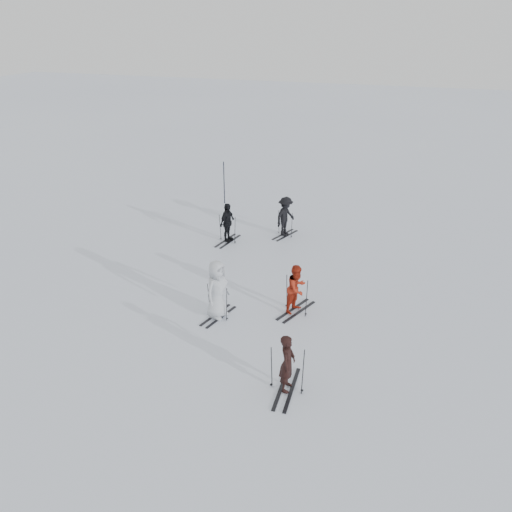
# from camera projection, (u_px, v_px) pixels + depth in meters

# --- Properties ---
(ground) EXTENTS (120.00, 120.00, 0.00)m
(ground) POSITION_uv_depth(u_px,v_px,m) (247.00, 294.00, 17.14)
(ground) COLOR silver
(ground) RESTS_ON ground
(skier_near_dark) EXTENTS (0.41, 0.60, 1.59)m
(skier_near_dark) POSITION_uv_depth(u_px,v_px,m) (287.00, 364.00, 12.43)
(skier_near_dark) COLOR black
(skier_near_dark) RESTS_ON ground
(skier_red) EXTENTS (0.86, 0.95, 1.61)m
(skier_red) POSITION_uv_depth(u_px,v_px,m) (297.00, 289.00, 15.82)
(skier_red) COLOR #9F2412
(skier_red) RESTS_ON ground
(skier_grey) EXTENTS (0.83, 1.06, 1.91)m
(skier_grey) POSITION_uv_depth(u_px,v_px,m) (217.00, 290.00, 15.47)
(skier_grey) COLOR #B7BCC2
(skier_grey) RESTS_ON ground
(skier_uphill_left) EXTENTS (0.58, 1.03, 1.66)m
(skier_uphill_left) POSITION_uv_depth(u_px,v_px,m) (227.00, 223.00, 20.81)
(skier_uphill_left) COLOR black
(skier_uphill_left) RESTS_ON ground
(skier_uphill_far) EXTENTS (0.99, 1.26, 1.72)m
(skier_uphill_far) POSITION_uv_depth(u_px,v_px,m) (285.00, 217.00, 21.38)
(skier_uphill_far) COLOR black
(skier_uphill_far) RESTS_ON ground
(skis_near_dark) EXTENTS (1.84, 1.04, 1.31)m
(skis_near_dark) POSITION_uv_depth(u_px,v_px,m) (287.00, 369.00, 12.49)
(skis_near_dark) COLOR black
(skis_near_dark) RESTS_ON ground
(skis_red) EXTENTS (1.96, 1.51, 1.27)m
(skis_red) POSITION_uv_depth(u_px,v_px,m) (297.00, 294.00, 15.89)
(skis_red) COLOR black
(skis_red) RESTS_ON ground
(skis_grey) EXTENTS (1.73, 1.21, 1.14)m
(skis_grey) POSITION_uv_depth(u_px,v_px,m) (218.00, 301.00, 15.63)
(skis_grey) COLOR black
(skis_grey) RESTS_ON ground
(skis_uphill_left) EXTENTS (1.78, 1.16, 1.20)m
(skis_uphill_left) POSITION_uv_depth(u_px,v_px,m) (227.00, 228.00, 20.91)
(skis_uphill_left) COLOR black
(skis_uphill_left) RESTS_ON ground
(skis_uphill_far) EXTENTS (1.74, 1.32, 1.13)m
(skis_uphill_far) POSITION_uv_depth(u_px,v_px,m) (285.00, 223.00, 21.50)
(skis_uphill_far) COLOR black
(skis_uphill_far) RESTS_ON ground
(piste_marker) EXTENTS (0.06, 0.06, 2.15)m
(piste_marker) POSITION_uv_depth(u_px,v_px,m) (224.00, 183.00, 25.02)
(piste_marker) COLOR black
(piste_marker) RESTS_ON ground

